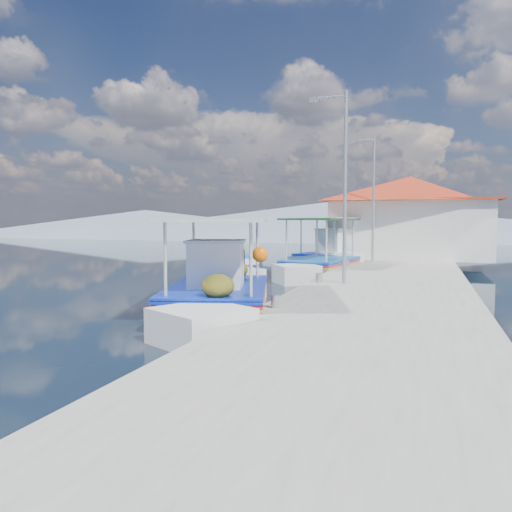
% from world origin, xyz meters
% --- Properties ---
extents(ground, '(160.00, 160.00, 0.00)m').
position_xyz_m(ground, '(0.00, 0.00, 0.00)').
color(ground, black).
rests_on(ground, ground).
extents(quay, '(5.00, 44.00, 0.50)m').
position_xyz_m(quay, '(5.90, 6.00, 0.25)').
color(quay, '#A5A29A').
rests_on(quay, ground).
extents(bollards, '(0.20, 17.20, 0.30)m').
position_xyz_m(bollards, '(3.80, 5.25, 0.65)').
color(bollards, '#A5A8AD').
rests_on(bollards, quay).
extents(main_caique, '(4.03, 8.17, 2.80)m').
position_xyz_m(main_caique, '(1.93, -1.79, 0.54)').
color(main_caique, white).
rests_on(main_caique, ground).
extents(caique_green_canopy, '(3.13, 7.59, 2.88)m').
position_xyz_m(caique_green_canopy, '(2.64, 8.15, 0.43)').
color(caique_green_canopy, white).
rests_on(caique_green_canopy, ground).
extents(caique_blue_hull, '(2.66, 5.64, 1.04)m').
position_xyz_m(caique_blue_hull, '(-0.74, 7.14, 0.28)').
color(caique_blue_hull, '#1A5BA1').
rests_on(caique_blue_hull, ground).
extents(caique_far, '(4.32, 7.88, 2.94)m').
position_xyz_m(caique_far, '(2.64, 12.25, 0.54)').
color(caique_far, '#1A5BA1').
rests_on(caique_far, ground).
extents(harbor_building, '(10.49, 10.49, 4.40)m').
position_xyz_m(harbor_building, '(6.20, 15.00, 2.78)').
color(harbor_building, white).
rests_on(harbor_building, quay).
extents(lamp_post_near, '(1.21, 0.14, 6.00)m').
position_xyz_m(lamp_post_near, '(4.51, 2.00, 3.85)').
color(lamp_post_near, '#A5A8AD').
rests_on(lamp_post_near, quay).
extents(lamp_post_far, '(1.21, 0.14, 6.00)m').
position_xyz_m(lamp_post_far, '(4.51, 11.00, 3.85)').
color(lamp_post_far, '#A5A8AD').
rests_on(lamp_post_far, quay).
extents(mountain_ridge, '(171.40, 96.00, 5.50)m').
position_xyz_m(mountain_ridge, '(6.54, 56.00, 2.04)').
color(mountain_ridge, gray).
rests_on(mountain_ridge, ground).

